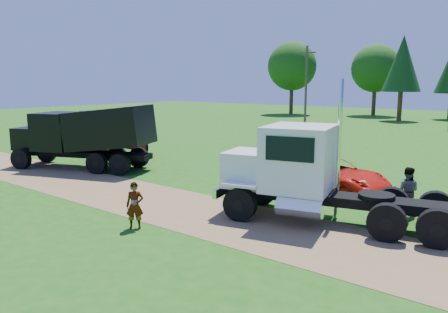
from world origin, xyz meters
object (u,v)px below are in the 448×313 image
Objects in this scene: white_semi_tractor at (301,172)px; spectator_a at (135,206)px; orange_pickup at (331,175)px; navy_truck at (107,131)px; black_dump_truck at (86,134)px.

white_semi_tractor is 5.32× the size of spectator_a.
white_semi_tractor is at bearing 8.47° from spectator_a.
orange_pickup is at bearing 31.13° from spectator_a.
spectator_a is (13.90, -9.32, -0.68)m from navy_truck.
black_dump_truck reaches higher than orange_pickup.
navy_truck is 4.30× the size of spectator_a.
white_semi_tractor is at bearing -25.65° from black_dump_truck.
white_semi_tractor is 4.60m from orange_pickup.
white_semi_tractor is 1.00× the size of black_dump_truck.
spectator_a is at bearing -144.87° from white_semi_tractor.
navy_truck is 16.82m from orange_pickup.
orange_pickup is at bearing 2.61° from navy_truck.
spectator_a is (10.08, -5.07, -1.20)m from black_dump_truck.
orange_pickup is (16.80, -0.54, -0.73)m from navy_truck.
orange_pickup is (12.98, 3.70, -1.25)m from black_dump_truck.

